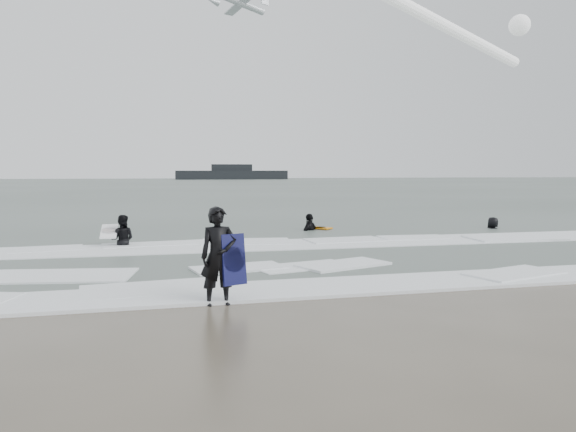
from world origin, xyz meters
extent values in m
plane|color=brown|center=(0.00, 0.00, 0.00)|extent=(320.00, 320.00, 0.00)
plane|color=#47544C|center=(0.00, 80.00, 0.06)|extent=(320.00, 320.00, 0.00)
imported|color=black|center=(-2.87, -1.50, 0.00)|extent=(0.71, 0.49, 1.87)
imported|color=black|center=(-5.08, 6.99, 0.00)|extent=(0.88, 0.73, 1.63)
imported|color=black|center=(2.19, 10.30, 0.00)|extent=(1.14, 1.08, 1.89)
imported|color=black|center=(9.94, 9.16, 0.00)|extent=(0.98, 0.92, 1.68)
cube|color=white|center=(0.00, -0.60, 0.03)|extent=(30.03, 2.32, 0.07)
cube|color=white|center=(0.00, 6.00, 0.04)|extent=(30.00, 2.60, 0.09)
cube|color=black|center=(16.31, 139.97, 1.24)|extent=(29.98, 5.35, 2.36)
cube|color=black|center=(16.31, 139.97, 3.27)|extent=(10.71, 3.21, 1.71)
cylinder|color=silver|center=(7.02, 60.54, 23.65)|extent=(6.72, 3.94, 1.87)
cone|color=silver|center=(3.57, 62.25, 24.18)|extent=(2.11, 1.65, 1.14)
cube|color=silver|center=(7.02, 60.54, 23.60)|extent=(3.76, 5.81, 1.71)
cylinder|color=white|center=(27.94, 50.17, 20.40)|extent=(36.02, 18.80, 6.91)
camera|label=1|loc=(-4.00, -11.88, 2.52)|focal=35.00mm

